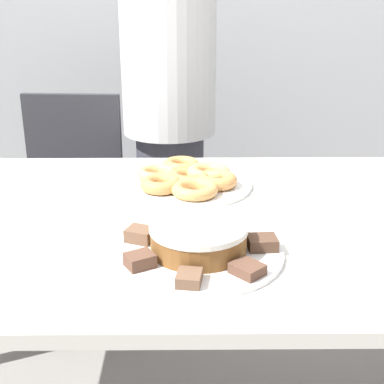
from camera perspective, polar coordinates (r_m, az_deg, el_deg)
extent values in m
cube|color=silver|center=(1.29, 1.35, -3.14)|extent=(1.79, 0.95, 0.03)
cylinder|color=#383842|center=(2.25, -2.26, -2.92)|extent=(0.27, 0.27, 0.75)
cylinder|color=silver|center=(2.07, -2.53, 14.45)|extent=(0.36, 0.36, 0.60)
cylinder|color=black|center=(2.36, -12.51, -12.43)|extent=(0.44, 0.44, 0.01)
cylinder|color=#262626|center=(2.25, -12.94, -7.81)|extent=(0.06, 0.06, 0.42)
cube|color=#2D2D33|center=(2.15, -13.42, -2.46)|extent=(0.47, 0.47, 0.04)
cube|color=#2D2D33|center=(2.26, -12.49, 4.94)|extent=(0.40, 0.06, 0.42)
cylinder|color=white|center=(1.10, 0.70, -6.49)|extent=(0.35, 0.35, 0.01)
cylinder|color=white|center=(1.48, -0.52, 0.83)|extent=(0.36, 0.36, 0.01)
cylinder|color=brown|center=(1.09, 0.71, -5.17)|extent=(0.20, 0.20, 0.05)
cylinder|color=white|center=(1.07, 0.71, -3.76)|extent=(0.20, 0.20, 0.01)
cube|color=brown|center=(1.14, -5.53, -4.53)|extent=(0.07, 0.06, 0.03)
cube|color=brown|center=(1.04, -5.58, -7.25)|extent=(0.07, 0.06, 0.03)
cube|color=brown|center=(0.98, -0.31, -9.17)|extent=(0.05, 0.06, 0.02)
cube|color=brown|center=(1.01, 5.92, -8.16)|extent=(0.07, 0.07, 0.02)
cube|color=#513828|center=(1.11, 7.50, -5.38)|extent=(0.06, 0.05, 0.03)
cube|color=brown|center=(1.19, 4.17, -3.28)|extent=(0.06, 0.06, 0.03)
cube|color=brown|center=(1.20, -1.26, -2.96)|extent=(0.05, 0.06, 0.03)
torus|color=#C68447|center=(1.47, -0.52, 1.59)|extent=(0.10, 0.10, 0.03)
torus|color=#E5AD66|center=(1.50, 1.77, 2.07)|extent=(0.12, 0.12, 0.04)
torus|color=#D18E4C|center=(1.57, -1.16, 2.89)|extent=(0.11, 0.11, 0.03)
torus|color=#E5AD66|center=(1.51, -3.81, 2.01)|extent=(0.11, 0.11, 0.03)
torus|color=#D18E4C|center=(1.42, -3.35, 0.85)|extent=(0.11, 0.11, 0.03)
torus|color=tan|center=(1.38, 0.29, 0.29)|extent=(0.12, 0.12, 0.03)
torus|color=#D18E4C|center=(1.44, 2.67, 1.28)|extent=(0.11, 0.11, 0.04)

